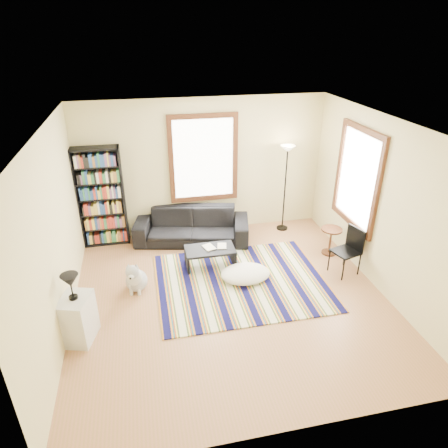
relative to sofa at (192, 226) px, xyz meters
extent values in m
cube|color=#AB6F4E|center=(0.34, -2.05, -0.38)|extent=(5.00, 5.00, 0.10)
cube|color=white|center=(0.34, -2.05, 2.52)|extent=(5.00, 5.00, 0.10)
cube|color=#D0C08C|center=(0.34, 0.50, 1.07)|extent=(5.00, 0.10, 2.80)
cube|color=#D0C08C|center=(0.34, -4.60, 1.07)|extent=(5.00, 0.10, 2.80)
cube|color=#D0C08C|center=(-2.21, -2.05, 1.07)|extent=(0.10, 5.00, 2.80)
cube|color=#D0C08C|center=(2.89, -2.05, 1.07)|extent=(0.10, 5.00, 2.80)
cube|color=white|center=(0.34, 0.42, 1.27)|extent=(1.20, 0.06, 1.60)
cube|color=white|center=(2.81, -1.25, 1.27)|extent=(0.06, 1.20, 1.60)
cube|color=#0D0C3F|center=(0.61, -1.68, -0.32)|extent=(2.90, 2.32, 0.02)
imported|color=black|center=(0.00, 0.00, 0.00)|extent=(2.43, 1.38, 0.67)
cube|color=black|center=(-1.73, 0.27, 0.67)|extent=(0.90, 0.30, 2.00)
cube|color=black|center=(0.19, -1.04, -0.15)|extent=(1.01, 0.74, 0.36)
imported|color=beige|center=(0.09, -1.04, 0.04)|extent=(0.29, 0.25, 0.02)
imported|color=beige|center=(0.34, -0.99, 0.03)|extent=(0.21, 0.25, 0.02)
ellipsoid|color=white|center=(0.71, -1.60, -0.22)|extent=(1.01, 0.85, 0.22)
cylinder|color=#4E2413|center=(2.54, -1.09, -0.06)|extent=(0.50, 0.50, 0.54)
cube|color=black|center=(2.49, -1.77, 0.10)|extent=(0.52, 0.50, 0.86)
cube|color=silver|center=(-1.96, -2.54, 0.02)|extent=(0.51, 0.59, 0.70)
camera|label=1|loc=(-0.88, -7.24, 3.70)|focal=32.00mm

